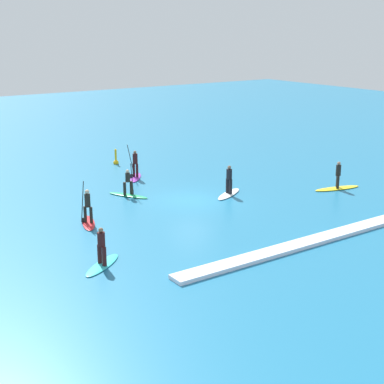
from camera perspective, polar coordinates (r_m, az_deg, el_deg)
name	(u,v)px	position (r m, az deg, el deg)	size (l,w,h in m)	color
ground_plane	(192,200)	(34.29, 0.00, -0.80)	(120.00, 120.00, 0.00)	#1E6B93
surfer_on_purple_board	(135,170)	(39.38, -5.60, 2.14)	(2.06, 2.46, 2.34)	purple
surfer_on_teal_board	(102,256)	(25.16, -8.85, -6.21)	(2.56, 2.14, 1.73)	#33C6CC
surfer_on_yellow_board	(338,183)	(37.70, 14.12, 0.85)	(3.31, 1.45, 1.77)	yellow
surfer_on_red_board	(88,214)	(30.53, -10.20, -2.14)	(1.49, 2.52, 2.30)	red
surfer_on_green_board	(128,190)	(35.21, -6.29, 0.19)	(1.79, 2.68, 2.02)	#23B266
surfer_on_white_board	(229,187)	(35.34, 3.65, 0.46)	(2.83, 2.00, 1.83)	white
marker_buoy	(116,161)	(43.72, -7.49, 3.04)	(0.40, 0.40, 1.23)	yellow
wave_crest	(302,244)	(27.70, 10.78, -5.04)	(14.28, 0.90, 0.18)	white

